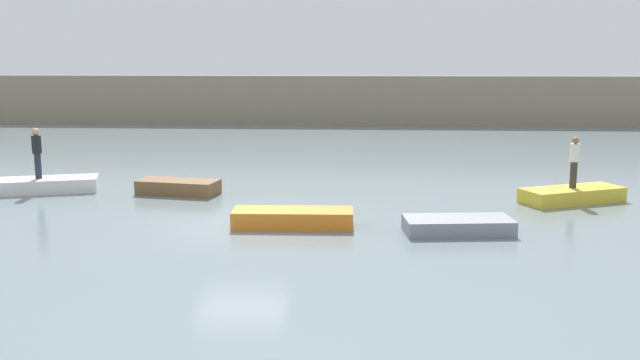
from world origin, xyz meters
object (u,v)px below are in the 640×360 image
rowboat_white (39,185)px  person_dark_shirt (37,150)px  rowboat_orange (293,218)px  rowboat_grey (458,225)px  rowboat_yellow (572,195)px  person_white_shirt (574,160)px  rowboat_brown (178,187)px

rowboat_white → person_dark_shirt: person_dark_shirt is taller
rowboat_orange → rowboat_white: bearing=153.0°
rowboat_grey → rowboat_yellow: size_ratio=0.84×
rowboat_yellow → person_dark_shirt: person_dark_shirt is taller
rowboat_grey → person_white_shirt: (4.22, 4.17, 1.19)m
rowboat_orange → rowboat_yellow: 9.48m
person_dark_shirt → person_white_shirt: person_dark_shirt is taller
rowboat_orange → rowboat_grey: size_ratio=1.16×
rowboat_brown → rowboat_grey: size_ratio=0.95×
rowboat_grey → person_white_shirt: bearing=38.5°
rowboat_brown → rowboat_yellow: 13.07m
rowboat_yellow → person_white_shirt: size_ratio=2.04×
rowboat_yellow → person_dark_shirt: 18.01m
person_dark_shirt → person_white_shirt: size_ratio=1.05×
rowboat_yellow → rowboat_orange: bearing=179.6°
rowboat_brown → rowboat_orange: 6.16m
rowboat_orange → rowboat_yellow: size_ratio=0.98×
rowboat_white → person_white_shirt: 18.01m
rowboat_grey → person_white_shirt: size_ratio=1.72×
rowboat_white → rowboat_grey: size_ratio=1.36×
rowboat_brown → person_white_shirt: (13.06, -0.54, 1.14)m
rowboat_brown → rowboat_yellow: rowboat_brown is taller
rowboat_brown → rowboat_grey: bearing=-17.8°
rowboat_brown → rowboat_yellow: bearing=7.9°
rowboat_yellow → person_white_shirt: person_white_shirt is taller
rowboat_orange → rowboat_brown: bearing=133.5°
rowboat_brown → person_dark_shirt: 5.06m
rowboat_white → rowboat_orange: bearing=-42.6°
rowboat_grey → person_dark_shirt: person_dark_shirt is taller
person_white_shirt → rowboat_grey: bearing=-135.3°
rowboat_grey → person_dark_shirt: (-13.75, 4.76, 1.27)m
rowboat_orange → person_dark_shirt: 10.34m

